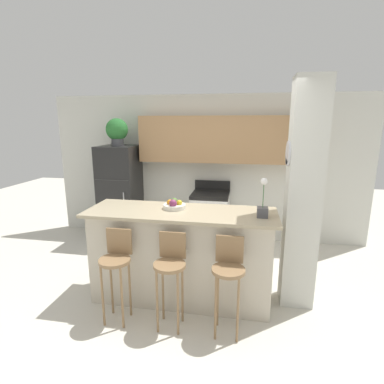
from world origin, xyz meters
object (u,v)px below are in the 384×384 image
Objects in this scene: stove_range at (210,218)px; orchid_vase at (263,206)px; bar_stool_right at (228,272)px; potted_plant_on_fridge at (117,131)px; bar_stool_left at (116,262)px; refrigerator at (121,193)px; bar_stool_mid at (170,267)px; fruit_bowl at (174,205)px.

stove_range is 2.10m from orchid_vase.
bar_stool_right is 2.15× the size of potted_plant_on_fridge.
bar_stool_left is at bearing -67.96° from potted_plant_on_fridge.
bar_stool_mid is (1.47, -2.20, -0.19)m from refrigerator.
bar_stool_mid is 2.95m from potted_plant_on_fridge.
orchid_vase reaches higher than bar_stool_mid.
bar_stool_left is 1.64m from orchid_vase.
orchid_vase reaches higher than fruit_bowl.
stove_range is at bearing 1.11° from refrigerator.
fruit_bowl is at bearing 171.66° from orchid_vase.
potted_plant_on_fridge is (-1.61, -0.03, 1.48)m from stove_range.
potted_plant_on_fridge is at bearing 130.38° from fruit_bowl.
bar_stool_left is 2.36× the size of orchid_vase.
orchid_vase is 1.01m from fruit_bowl.
potted_plant_on_fridge reaches higher than fruit_bowl.
bar_stool_mid is 0.58m from bar_stool_right.
fruit_bowl is (-0.23, -1.65, 0.68)m from stove_range.
stove_range is at bearing 72.17° from bar_stool_left.
bar_stool_right is at bearing 0.00° from bar_stool_mid.
bar_stool_left is at bearing -67.96° from refrigerator.
refrigerator is 1.66m from stove_range.
bar_stool_left is 1.00× the size of bar_stool_mid.
bar_stool_left is 1.00× the size of bar_stool_right.
bar_stool_mid is 2.15× the size of potted_plant_on_fridge.
fruit_bowl reaches higher than stove_range.
bar_stool_right is 1.02m from fruit_bowl.
orchid_vase is at bearing -36.67° from refrigerator.
refrigerator is 2.98m from orchid_vase.
refrigerator is 2.15m from fruit_bowl.
bar_stool_mid is at bearing 0.00° from bar_stool_left.
bar_stool_left is 0.90m from fruit_bowl.
fruit_bowl reaches higher than bar_stool_right.
stove_range is 1.08× the size of bar_stool_right.
fruit_bowl is (1.38, -1.62, 0.30)m from refrigerator.
fruit_bowl is at bearing 50.10° from bar_stool_left.
stove_range is 4.11× the size of fruit_bowl.
refrigerator reaches higher than bar_stool_left.
fruit_bowl is at bearing -49.61° from refrigerator.
bar_stool_mid is 0.76m from fruit_bowl.
bar_stool_left is 0.58m from bar_stool_mid.
refrigerator reaches higher than orchid_vase.
stove_range is 2.29m from bar_stool_right.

